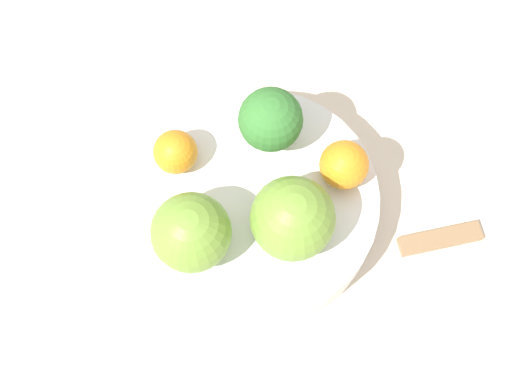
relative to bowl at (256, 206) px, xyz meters
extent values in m
plane|color=gray|center=(0.00, 0.00, -0.04)|extent=(6.00, 6.00, 0.00)
cube|color=beige|center=(0.00, 0.00, -0.03)|extent=(1.20, 1.20, 0.02)
cylinder|color=white|center=(0.00, 0.00, 0.00)|extent=(0.19, 0.19, 0.04)
cylinder|color=#99C17A|center=(0.05, -0.01, 0.03)|extent=(0.02, 0.02, 0.02)
sphere|color=#387A33|center=(0.05, -0.01, 0.06)|extent=(0.05, 0.05, 0.05)
sphere|color=olive|center=(-0.03, -0.03, 0.05)|extent=(0.06, 0.06, 0.06)
sphere|color=olive|center=(-0.04, 0.05, 0.05)|extent=(0.06, 0.06, 0.06)
sphere|color=orange|center=(0.02, -0.07, 0.04)|extent=(0.04, 0.04, 0.04)
sphere|color=orange|center=(0.03, 0.06, 0.04)|extent=(0.03, 0.03, 0.03)
cube|color=olive|center=(-0.02, -0.15, -0.02)|extent=(0.03, 0.07, 0.01)
camera|label=1|loc=(-0.19, 0.00, 0.54)|focal=50.00mm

